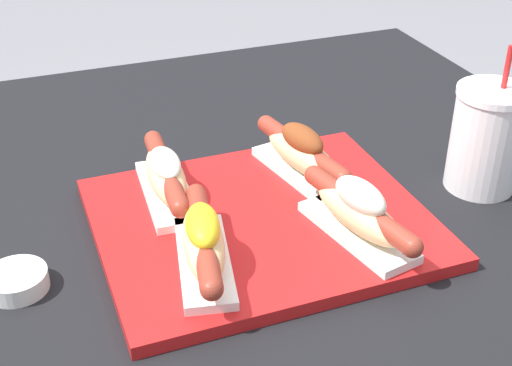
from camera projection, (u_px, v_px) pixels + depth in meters
patio_table at (256, 357)px, 1.24m from camera, size 1.09×1.04×0.72m
serving_tray at (261, 222)px, 0.94m from camera, size 0.43×0.36×0.02m
hot_dog_0 at (203, 242)px, 0.83m from camera, size 0.09×0.21×0.07m
hot_dog_1 at (359, 212)px, 0.88m from camera, size 0.09×0.21×0.08m
hot_dog_2 at (166, 176)px, 0.96m from camera, size 0.07×0.22×0.07m
hot_dog_3 at (302, 153)px, 1.01m from camera, size 0.09×0.21×0.08m
sauce_bowl at (17, 280)px, 0.83m from camera, size 0.07×0.07×0.02m
drink_cup at (486, 139)px, 1.00m from camera, size 0.10×0.10×0.21m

